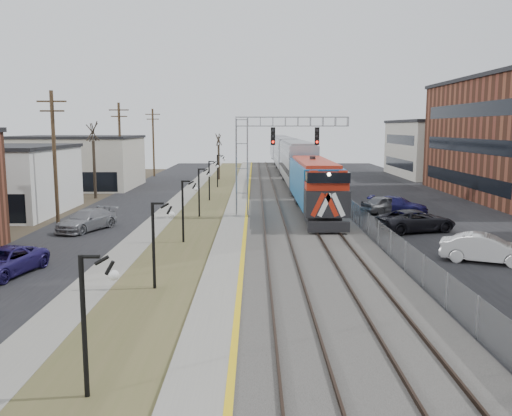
{
  "coord_description": "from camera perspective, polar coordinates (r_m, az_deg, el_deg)",
  "views": [
    {
      "loc": [
        0.56,
        -15.79,
        7.29
      ],
      "look_at": [
        0.62,
        15.66,
        2.6
      ],
      "focal_mm": 38.0,
      "sensor_mm": 36.0,
      "label": 1
    }
  ],
  "objects": [
    {
      "name": "car_lot_b",
      "position": [
        31.84,
        23.02,
        -4.02
      ],
      "size": [
        4.95,
        3.41,
        1.55
      ],
      "primitive_type": "imported",
      "rotation": [
        0.0,
        0.0,
        1.15
      ],
      "color": "silver",
      "rests_on": "ground"
    },
    {
      "name": "car_lot_c",
      "position": [
        39.67,
        16.51,
        -1.33
      ],
      "size": [
        6.04,
        4.0,
        1.54
      ],
      "primitive_type": "imported",
      "rotation": [
        0.0,
        0.0,
        1.85
      ],
      "color": "black",
      "rests_on": "ground"
    },
    {
      "name": "parking_lot",
      "position": [
        53.58,
        16.63,
        0.33
      ],
      "size": [
        16.0,
        120.0,
        0.04
      ],
      "primitive_type": "cube",
      "color": "black",
      "rests_on": "ground"
    },
    {
      "name": "lampposts",
      "position": [
        34.79,
        -7.65,
        -0.34
      ],
      "size": [
        0.14,
        62.14,
        4.0
      ],
      "color": "black",
      "rests_on": "ground"
    },
    {
      "name": "ballast_bed",
      "position": [
        51.41,
        3.72,
        0.42
      ],
      "size": [
        8.0,
        120.0,
        0.2
      ],
      "primitive_type": "cube",
      "color": "#595651",
      "rests_on": "ground"
    },
    {
      "name": "utility_poles",
      "position": [
        43.54,
        -20.43,
        4.94
      ],
      "size": [
        0.28,
        80.28,
        10.0
      ],
      "color": "#4C3823",
      "rests_on": "ground"
    },
    {
      "name": "sidewalk",
      "position": [
        51.86,
        -8.5,
        0.35
      ],
      "size": [
        2.0,
        120.0,
        0.08
      ],
      "primitive_type": "cube",
      "color": "gray",
      "rests_on": "ground"
    },
    {
      "name": "track_far",
      "position": [
        51.51,
        5.39,
        0.62
      ],
      "size": [
        1.58,
        120.0,
        0.15
      ],
      "color": "#2D2119",
      "rests_on": "ballast_bed"
    },
    {
      "name": "street_west",
      "position": [
        52.71,
        -13.35,
        0.32
      ],
      "size": [
        7.0,
        120.0,
        0.04
      ],
      "primitive_type": "cube",
      "color": "black",
      "rests_on": "ground"
    },
    {
      "name": "platform_edge",
      "position": [
        51.28,
        -0.88,
        0.58
      ],
      "size": [
        0.24,
        120.0,
        0.01
      ],
      "primitive_type": "cube",
      "color": "gold",
      "rests_on": "platform"
    },
    {
      "name": "car_lot_e",
      "position": [
        47.32,
        13.62,
        0.32
      ],
      "size": [
        4.86,
        3.42,
        1.54
      ],
      "primitive_type": "imported",
      "rotation": [
        0.0,
        0.0,
        1.97
      ],
      "color": "slate",
      "rests_on": "ground"
    },
    {
      "name": "track_near",
      "position": [
        51.3,
        1.49,
        0.62
      ],
      "size": [
        1.58,
        120.0,
        0.15
      ],
      "color": "#2D2119",
      "rests_on": "ballast_bed"
    },
    {
      "name": "train",
      "position": [
        80.35,
        3.42,
        5.35
      ],
      "size": [
        3.0,
        85.85,
        5.33
      ],
      "color": "#1463A8",
      "rests_on": "ground"
    },
    {
      "name": "fence",
      "position": [
        51.77,
        8.37,
        1.19
      ],
      "size": [
        0.04,
        120.0,
        1.6
      ],
      "primitive_type": "cube",
      "color": "gray",
      "rests_on": "ground"
    },
    {
      "name": "car_street_b",
      "position": [
        40.25,
        -17.41,
        -1.27
      ],
      "size": [
        3.9,
        5.53,
        1.49
      ],
      "primitive_type": "imported",
      "rotation": [
        0.0,
        0.0,
        -0.4
      ],
      "color": "gray",
      "rests_on": "ground"
    },
    {
      "name": "ground",
      "position": [
        17.4,
        -2.02,
        -16.29
      ],
      "size": [
        160.0,
        160.0,
        0.0
      ],
      "primitive_type": "plane",
      "color": "#473D2D",
      "rests_on": "ground"
    },
    {
      "name": "platform",
      "position": [
        51.32,
        -1.86,
        0.45
      ],
      "size": [
        2.0,
        120.0,
        0.24
      ],
      "primitive_type": "cube",
      "color": "gray",
      "rests_on": "ground"
    },
    {
      "name": "car_lot_d",
      "position": [
        47.49,
        14.7,
        0.25
      ],
      "size": [
        5.37,
        3.87,
        1.44
      ],
      "primitive_type": "imported",
      "rotation": [
        0.0,
        0.0,
        1.15
      ],
      "color": "navy",
      "rests_on": "ground"
    },
    {
      "name": "bare_trees",
      "position": [
        56.47,
        -13.69,
        3.58
      ],
      "size": [
        12.3,
        42.3,
        5.95
      ],
      "color": "#382D23",
      "rests_on": "ground"
    },
    {
      "name": "car_street_a",
      "position": [
        29.55,
        -25.04,
        -5.25
      ],
      "size": [
        3.28,
        5.3,
        1.37
      ],
      "primitive_type": "imported",
      "rotation": [
        0.0,
        0.0,
        -0.22
      ],
      "color": "navy",
      "rests_on": "ground"
    },
    {
      "name": "signal_gantry",
      "position": [
        43.82,
        0.75,
        6.25
      ],
      "size": [
        9.0,
        1.07,
        8.15
      ],
      "color": "gray",
      "rests_on": "ground"
    },
    {
      "name": "grass_median",
      "position": [
        51.51,
        -5.2,
        0.34
      ],
      "size": [
        4.0,
        120.0,
        0.06
      ],
      "primitive_type": "cube",
      "color": "#4E502A",
      "rests_on": "ground"
    }
  ]
}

